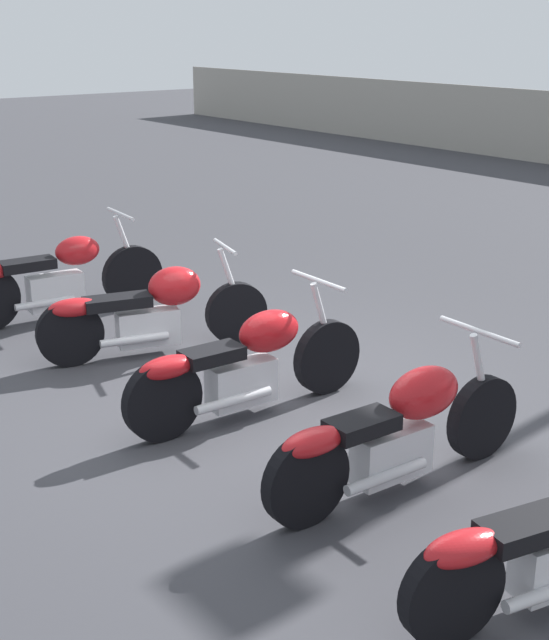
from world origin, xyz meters
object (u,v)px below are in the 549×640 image
Objects in this scene: motorcycle_slot_0 at (57,278)px; motorcycle_slot_3 at (398,430)px; motorcycle_slot_1 at (151,311)px; motorcycle_slot_2 at (246,364)px.

motorcycle_slot_0 is 1.03× the size of motorcycle_slot_3.
motorcycle_slot_1 is 3.09m from motorcycle_slot_3.
motorcycle_slot_0 is 3.05m from motorcycle_slot_2.
motorcycle_slot_1 is 0.98× the size of motorcycle_slot_2.
motorcycle_slot_2 is at bearing 11.57° from motorcycle_slot_1.
motorcycle_slot_0 is at bearing -155.53° from motorcycle_slot_1.
motorcycle_slot_0 reaches higher than motorcycle_slot_3.
motorcycle_slot_3 is at bearing 15.19° from motorcycle_slot_1.
motorcycle_slot_1 is (1.46, 0.23, -0.01)m from motorcycle_slot_0.
motorcycle_slot_3 is at bearing 8.14° from motorcycle_slot_0.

